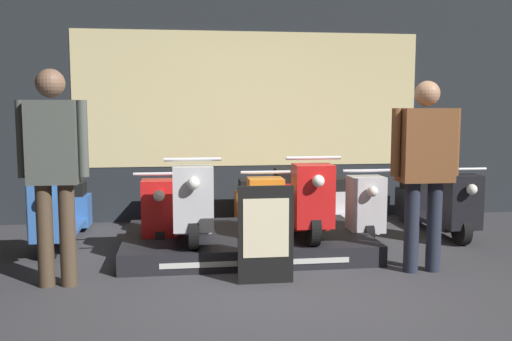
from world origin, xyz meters
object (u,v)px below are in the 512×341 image
at_px(scooter_display_left, 192,202).
at_px(scooter_backrow_1, 162,211).
at_px(scooter_backrow_3, 348,206).
at_px(price_sign_board, 266,234).
at_px(person_right_browsing, 425,159).
at_px(scooter_backrow_4, 436,204).
at_px(person_left_browsing, 53,161).
at_px(scooter_backrow_2, 257,209).
at_px(scooter_backrow_0, 63,213).
at_px(scooter_display_right, 299,199).

relative_size(scooter_display_left, scooter_backrow_1, 1.00).
relative_size(scooter_backrow_3, price_sign_board, 2.06).
bearing_deg(person_right_browsing, price_sign_board, -173.75).
bearing_deg(price_sign_board, scooter_backrow_3, 54.03).
bearing_deg(scooter_display_left, scooter_backrow_4, 11.59).
bearing_deg(person_left_browsing, scooter_backrow_2, 39.07).
height_order(scooter_backrow_4, person_right_browsing, person_right_browsing).
bearing_deg(scooter_backrow_0, scooter_backrow_3, 0.00).
distance_m(scooter_display_left, person_right_browsing, 2.26).
xyz_separation_m(scooter_display_right, scooter_backrow_0, (-2.45, 0.58, -0.19)).
height_order(scooter_backrow_1, scooter_backrow_2, same).
height_order(scooter_display_right, person_left_browsing, person_left_browsing).
bearing_deg(scooter_backrow_3, scooter_backrow_0, 180.00).
xyz_separation_m(scooter_backrow_1, scooter_backrow_3, (2.10, 0.00, 0.00)).
relative_size(scooter_display_left, scooter_backrow_0, 1.00).
distance_m(scooter_backrow_3, scooter_backrow_4, 1.05).
bearing_deg(scooter_display_right, scooter_backrow_0, 166.64).
bearing_deg(person_right_browsing, scooter_backrow_4, 61.27).
bearing_deg(person_left_browsing, scooter_display_right, 22.70).
relative_size(scooter_backrow_1, person_left_browsing, 0.96).
bearing_deg(scooter_display_right, price_sign_board, -115.14).
relative_size(person_left_browsing, price_sign_board, 2.15).
bearing_deg(scooter_backrow_1, scooter_backrow_0, 180.00).
distance_m(scooter_backrow_1, person_right_browsing, 2.85).
height_order(scooter_backrow_2, price_sign_board, scooter_backrow_2).
xyz_separation_m(person_right_browsing, price_sign_board, (-1.43, -0.16, -0.59)).
height_order(scooter_backrow_0, scooter_backrow_3, same).
bearing_deg(person_left_browsing, person_right_browsing, 0.00).
bearing_deg(scooter_backrow_4, scooter_backrow_2, 180.00).
bearing_deg(scooter_display_left, scooter_backrow_3, 18.04).
distance_m(scooter_backrow_1, person_left_browsing, 1.84).
height_order(scooter_backrow_0, price_sign_board, scooter_backrow_0).
relative_size(scooter_display_left, person_right_browsing, 1.00).
xyz_separation_m(scooter_backrow_2, scooter_backrow_4, (2.10, 0.00, 0.00)).
distance_m(scooter_backrow_0, scooter_backrow_4, 4.19).
bearing_deg(price_sign_board, scooter_backrow_2, 84.67).
relative_size(scooter_backrow_1, scooter_backrow_4, 1.00).
relative_size(scooter_backrow_0, price_sign_board, 2.06).
xyz_separation_m(scooter_backrow_3, person_right_browsing, (0.23, -1.50, 0.68)).
relative_size(scooter_backrow_0, person_left_browsing, 0.96).
bearing_deg(scooter_display_right, person_left_browsing, -157.30).
height_order(scooter_display_left, scooter_backrow_1, scooter_display_left).
bearing_deg(person_left_browsing, scooter_backrow_3, 27.39).
bearing_deg(scooter_display_left, person_right_browsing, -24.59).
height_order(scooter_backrow_0, scooter_backrow_4, same).
relative_size(scooter_display_right, scooter_backrow_1, 1.00).
distance_m(scooter_backrow_1, price_sign_board, 1.88).
bearing_deg(scooter_backrow_0, scooter_backrow_1, 0.00).
bearing_deg(scooter_backrow_0, scooter_display_left, -23.14).
distance_m(scooter_display_right, person_left_browsing, 2.44).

